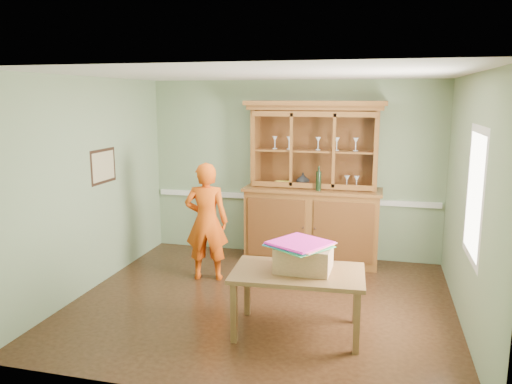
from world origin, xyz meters
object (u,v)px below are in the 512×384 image
(cardboard_box, at_px, (304,258))
(person, at_px, (206,222))
(china_hutch, at_px, (312,207))
(dining_table, at_px, (298,278))

(cardboard_box, distance_m, person, 1.95)
(person, bearing_deg, china_hutch, -149.27)
(china_hutch, height_order, dining_table, china_hutch)
(dining_table, bearing_deg, china_hutch, 90.91)
(cardboard_box, bearing_deg, person, 140.95)
(china_hutch, xyz_separation_m, cardboard_box, (0.24, -2.33, -0.03))
(person, bearing_deg, cardboard_box, 130.70)
(dining_table, bearing_deg, cardboard_box, 43.87)
(china_hutch, xyz_separation_m, person, (-1.28, -1.11, -0.04))
(person, bearing_deg, dining_table, 128.59)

